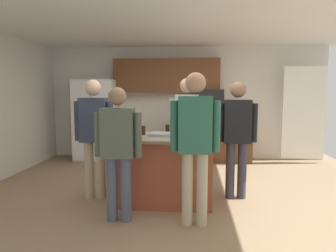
% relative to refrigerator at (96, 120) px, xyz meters
% --- Properties ---
extents(floor, '(7.04, 7.04, 0.00)m').
position_rel_refrigerator_xyz_m(floor, '(2.00, -2.38, -0.91)').
color(floor, '#937A5B').
rests_on(floor, ground).
extents(ceiling, '(7.04, 7.04, 0.00)m').
position_rel_refrigerator_xyz_m(ceiling, '(2.00, -2.38, 1.69)').
color(ceiling, white).
extents(back_wall, '(6.40, 0.10, 2.60)m').
position_rel_refrigerator_xyz_m(back_wall, '(2.00, 0.42, 0.39)').
color(back_wall, silver).
rests_on(back_wall, ground).
extents(french_door_window_panel, '(0.90, 0.06, 2.00)m').
position_rel_refrigerator_xyz_m(french_door_window_panel, '(4.60, 0.02, 0.19)').
color(french_door_window_panel, white).
rests_on(french_door_window_panel, ground).
extents(cabinet_run_upper, '(2.40, 0.38, 0.75)m').
position_rel_refrigerator_xyz_m(cabinet_run_upper, '(1.60, 0.22, 1.01)').
color(cabinet_run_upper, brown).
extents(cabinet_run_lower, '(1.80, 0.63, 0.90)m').
position_rel_refrigerator_xyz_m(cabinet_run_lower, '(2.60, 0.10, -0.46)').
color(cabinet_run_lower, brown).
rests_on(cabinet_run_lower, ground).
extents(refrigerator, '(0.92, 0.76, 1.83)m').
position_rel_refrigerator_xyz_m(refrigerator, '(0.00, 0.00, 0.00)').
color(refrigerator, white).
rests_on(refrigerator, ground).
extents(microwave_over_range, '(0.56, 0.40, 0.32)m').
position_rel_refrigerator_xyz_m(microwave_over_range, '(2.60, 0.12, 0.54)').
color(microwave_over_range, black).
extents(kitchen_island, '(1.40, 0.91, 0.94)m').
position_rel_refrigerator_xyz_m(kitchen_island, '(1.84, -2.61, -0.44)').
color(kitchen_island, '#9E4C33').
rests_on(kitchen_island, ground).
extents(person_guest_by_door, '(0.57, 0.22, 1.70)m').
position_rel_refrigerator_xyz_m(person_guest_by_door, '(2.85, -2.38, 0.07)').
color(person_guest_by_door, '#383842').
rests_on(person_guest_by_door, ground).
extents(person_elder_center, '(0.57, 0.23, 1.77)m').
position_rel_refrigerator_xyz_m(person_elder_center, '(2.24, -3.35, 0.12)').
color(person_elder_center, tan).
rests_on(person_elder_center, ground).
extents(person_guest_right, '(0.57, 0.23, 1.78)m').
position_rel_refrigerator_xyz_m(person_guest_right, '(2.11, -1.83, 0.12)').
color(person_guest_right, '#232D4C').
rests_on(person_guest_right, ground).
extents(person_guest_left, '(0.57, 0.22, 1.61)m').
position_rel_refrigerator_xyz_m(person_guest_left, '(1.33, -3.31, 0.01)').
color(person_guest_left, '#4C5166').
rests_on(person_guest_left, ground).
extents(person_host_foreground, '(0.57, 0.23, 1.73)m').
position_rel_refrigerator_xyz_m(person_host_foreground, '(0.79, -2.56, 0.09)').
color(person_host_foreground, tan).
rests_on(person_host_foreground, ground).
extents(tumbler_amber, '(0.07, 0.07, 0.14)m').
position_rel_refrigerator_xyz_m(tumbler_amber, '(1.38, -2.77, 0.10)').
color(tumbler_amber, black).
rests_on(tumbler_amber, kitchen_island).
extents(glass_short_whisky, '(0.08, 0.08, 0.13)m').
position_rel_refrigerator_xyz_m(glass_short_whisky, '(2.22, -2.45, 0.09)').
color(glass_short_whisky, black).
rests_on(glass_short_whisky, kitchen_island).
extents(glass_dark_ale, '(0.06, 0.06, 0.13)m').
position_rel_refrigerator_xyz_m(glass_dark_ale, '(1.84, -2.31, 0.09)').
color(glass_dark_ale, black).
rests_on(glass_dark_ale, kitchen_island).
extents(glass_stout_tall, '(0.07, 0.07, 0.13)m').
position_rel_refrigerator_xyz_m(glass_stout_tall, '(1.49, -2.49, 0.09)').
color(glass_stout_tall, black).
rests_on(glass_stout_tall, kitchen_island).
extents(mug_blue_stoneware, '(0.12, 0.08, 0.09)m').
position_rel_refrigerator_xyz_m(mug_blue_stoneware, '(1.31, -2.33, 0.07)').
color(mug_blue_stoneware, '#4C6B99').
rests_on(mug_blue_stoneware, kitchen_island).
extents(mug_ceramic_white, '(0.13, 0.09, 0.09)m').
position_rel_refrigerator_xyz_m(mug_ceramic_white, '(2.39, -2.31, 0.07)').
color(mug_ceramic_white, white).
rests_on(mug_ceramic_white, kitchen_island).
extents(glass_pilsner, '(0.06, 0.06, 0.15)m').
position_rel_refrigerator_xyz_m(glass_pilsner, '(2.37, -2.63, 0.10)').
color(glass_pilsner, '#301B0A').
rests_on(glass_pilsner, kitchen_island).
extents(serving_tray, '(0.44, 0.30, 0.04)m').
position_rel_refrigerator_xyz_m(serving_tray, '(1.82, -2.58, 0.05)').
color(serving_tray, '#B7B7BC').
rests_on(serving_tray, kitchen_island).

